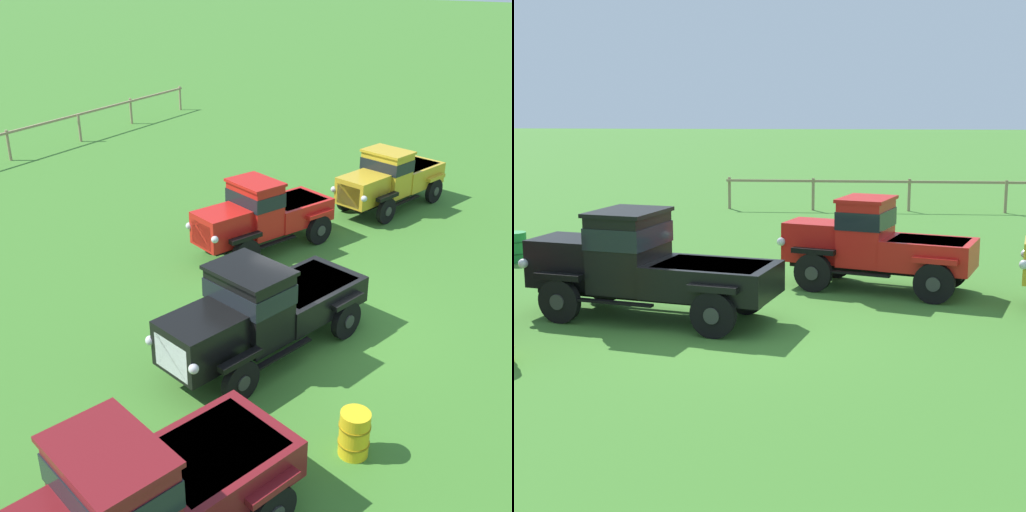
{
  "view_description": "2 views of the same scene",
  "coord_description": "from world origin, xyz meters",
  "views": [
    {
      "loc": [
        -11.81,
        -5.6,
        7.94
      ],
      "look_at": [
        0.67,
        2.25,
        1.0
      ],
      "focal_mm": 45.0,
      "sensor_mm": 36.0,
      "label": 1
    },
    {
      "loc": [
        2.12,
        -14.53,
        4.29
      ],
      "look_at": [
        0.67,
        2.25,
        1.0
      ],
      "focal_mm": 55.0,
      "sensor_mm": 36.0,
      "label": 2
    }
  ],
  "objects": [
    {
      "name": "vintage_truck_midrow_center",
      "position": [
        3.01,
        3.54,
        1.09
      ],
      "size": [
        4.69,
        2.96,
        2.15
      ],
      "color": "black",
      "rests_on": "ground"
    },
    {
      "name": "oil_drum_near_fence",
      "position": [
        -6.67,
        5.94,
        0.41
      ],
      "size": [
        0.64,
        0.64,
        0.82
      ],
      "color": "#1E7F33",
      "rests_on": "ground"
    },
    {
      "name": "ground_plane",
      "position": [
        0.0,
        0.0,
        0.0
      ],
      "size": [
        240.0,
        240.0,
        0.0
      ],
      "primitive_type": "plane",
      "color": "#3D7528"
    },
    {
      "name": "paddock_fence",
      "position": [
        7.09,
        17.3,
        0.96
      ],
      "size": [
        19.16,
        0.5,
        1.31
      ],
      "color": "#997F60",
      "rests_on": "ground"
    },
    {
      "name": "vintage_truck_second_in_line",
      "position": [
        -1.75,
        0.63,
        1.11
      ],
      "size": [
        5.41,
        2.92,
        2.19
      ],
      "color": "black",
      "rests_on": "ground"
    }
  ]
}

